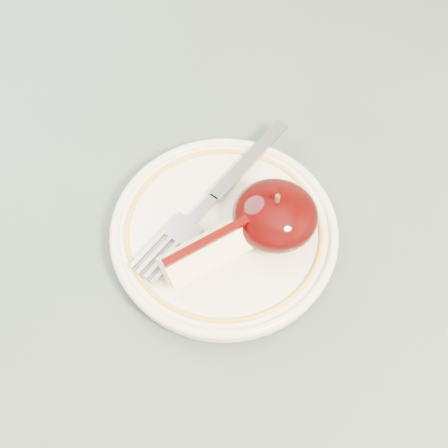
# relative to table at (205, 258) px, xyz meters

# --- Properties ---
(table) EXTENTS (0.90, 0.90, 0.75)m
(table) POSITION_rel_table_xyz_m (0.00, 0.00, 0.00)
(table) COLOR brown
(table) RESTS_ON ground
(plate) EXTENTS (0.20, 0.20, 0.02)m
(plate) POSITION_rel_table_xyz_m (0.02, -0.02, 0.10)
(plate) COLOR beige
(plate) RESTS_ON table
(apple_half) EXTENTS (0.07, 0.07, 0.05)m
(apple_half) POSITION_rel_table_xyz_m (0.07, -0.02, 0.13)
(apple_half) COLOR black
(apple_half) RESTS_ON plate
(apple_wedge) EXTENTS (0.08, 0.08, 0.04)m
(apple_wedge) POSITION_rel_table_xyz_m (0.01, -0.06, 0.12)
(apple_wedge) COLOR #FFF1BB
(apple_wedge) RESTS_ON plate
(fork) EXTENTS (0.12, 0.18, 0.00)m
(fork) POSITION_rel_table_xyz_m (0.01, 0.00, 0.11)
(fork) COLOR gray
(fork) RESTS_ON plate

